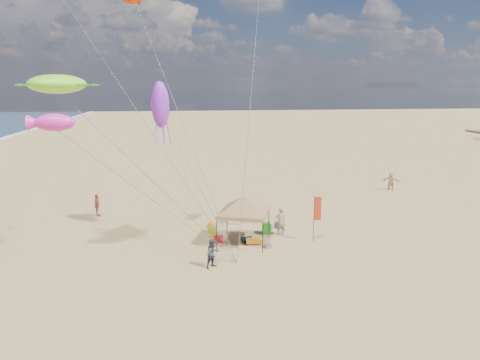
# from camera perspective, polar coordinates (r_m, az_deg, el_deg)

# --- Properties ---
(ground) EXTENTS (280.00, 280.00, 0.00)m
(ground) POSITION_cam_1_polar(r_m,az_deg,el_deg) (22.73, 1.07, -11.56)
(ground) COLOR tan
(ground) RESTS_ON ground
(canopy_tent) EXTENTS (5.14, 5.14, 3.35)m
(canopy_tent) POSITION_cam_1_polar(r_m,az_deg,el_deg) (25.04, 0.52, -2.47)
(canopy_tent) COLOR black
(canopy_tent) RESTS_ON ground
(feather_flag) EXTENTS (0.44, 0.07, 2.86)m
(feather_flag) POSITION_cam_1_polar(r_m,az_deg,el_deg) (25.90, 10.28, -4.16)
(feather_flag) COLOR black
(feather_flag) RESTS_ON ground
(cooler_red) EXTENTS (0.54, 0.38, 0.38)m
(cooler_red) POSITION_cam_1_polar(r_m,az_deg,el_deg) (25.95, -2.92, -7.96)
(cooler_red) COLOR red
(cooler_red) RESTS_ON ground
(cooler_blue) EXTENTS (0.54, 0.38, 0.38)m
(cooler_blue) POSITION_cam_1_polar(r_m,az_deg,el_deg) (28.57, 5.27, -6.04)
(cooler_blue) COLOR navy
(cooler_blue) RESTS_ON ground
(bag_navy) EXTENTS (0.69, 0.54, 0.36)m
(bag_navy) POSITION_cam_1_polar(r_m,az_deg,el_deg) (25.93, 0.93, -7.99)
(bag_navy) COLOR #0B1B31
(bag_navy) RESTS_ON ground
(bag_orange) EXTENTS (0.54, 0.69, 0.36)m
(bag_orange) POSITION_cam_1_polar(r_m,az_deg,el_deg) (28.76, -3.90, -5.91)
(bag_orange) COLOR orange
(bag_orange) RESTS_ON ground
(chair_green) EXTENTS (0.50, 0.50, 0.70)m
(chair_green) POSITION_cam_1_polar(r_m,az_deg,el_deg) (27.34, 3.61, -6.53)
(chair_green) COLOR #1F8017
(chair_green) RESTS_ON ground
(chair_yellow) EXTENTS (0.50, 0.50, 0.70)m
(chair_yellow) POSITION_cam_1_polar(r_m,az_deg,el_deg) (26.81, -3.83, -6.93)
(chair_yellow) COLOR #C6D017
(chair_yellow) RESTS_ON ground
(crate_grey) EXTENTS (0.34, 0.30, 0.28)m
(crate_grey) POSITION_cam_1_polar(r_m,az_deg,el_deg) (25.14, 3.82, -8.79)
(crate_grey) COLOR slate
(crate_grey) RESTS_ON ground
(beach_cart) EXTENTS (0.90, 0.50, 0.24)m
(beach_cart) POSITION_cam_1_polar(r_m,az_deg,el_deg) (25.65, 1.84, -8.18)
(beach_cart) COLOR orange
(beach_cart) RESTS_ON ground
(person_near_a) EXTENTS (0.68, 0.46, 1.81)m
(person_near_a) POSITION_cam_1_polar(r_m,az_deg,el_deg) (27.10, 5.48, -5.50)
(person_near_a) COLOR #A47A5E
(person_near_a) RESTS_ON ground
(person_near_b) EXTENTS (0.95, 0.91, 1.55)m
(person_near_b) POSITION_cam_1_polar(r_m,az_deg,el_deg) (22.37, -3.67, -9.83)
(person_near_b) COLOR #333746
(person_near_b) RESTS_ON ground
(person_near_c) EXTENTS (1.21, 0.87, 1.69)m
(person_near_c) POSITION_cam_1_polar(r_m,az_deg,el_deg) (28.83, -0.25, -4.45)
(person_near_c) COLOR beige
(person_near_c) RESTS_ON ground
(person_far_a) EXTENTS (0.72, 1.04, 1.65)m
(person_far_a) POSITION_cam_1_polar(r_m,az_deg,el_deg) (32.44, -18.65, -3.22)
(person_far_a) COLOR #B05543
(person_far_a) RESTS_ON ground
(person_far_c) EXTENTS (1.65, 1.24, 1.74)m
(person_far_c) POSITION_cam_1_polar(r_m,az_deg,el_deg) (40.70, 19.65, -0.09)
(person_far_c) COLOR tan
(person_far_c) RESTS_ON ground
(turtle_kite) EXTENTS (3.50, 3.16, 0.96)m
(turtle_kite) POSITION_cam_1_polar(r_m,az_deg,el_deg) (23.66, -23.39, 11.76)
(turtle_kite) COLOR #8BFF25
(turtle_kite) RESTS_ON ground
(fish_kite) EXTENTS (2.15, 1.39, 0.88)m
(fish_kite) POSITION_cam_1_polar(r_m,az_deg,el_deg) (23.33, -23.65, 7.11)
(fish_kite) COLOR #F028B8
(fish_kite) RESTS_ON ground
(squid_kite) EXTENTS (1.32, 1.32, 2.81)m
(squid_kite) POSITION_cam_1_polar(r_m,az_deg,el_deg) (26.37, -10.67, 9.94)
(squid_kite) COLOR #9A2ADB
(squid_kite) RESTS_ON ground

